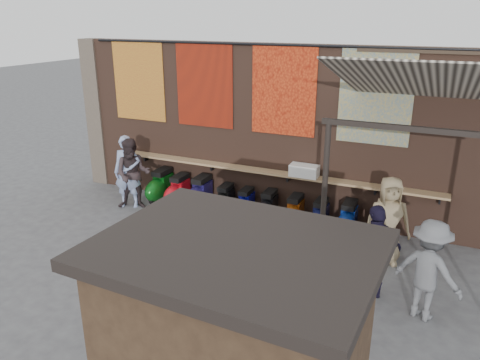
% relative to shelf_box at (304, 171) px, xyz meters
% --- Properties ---
extents(ground, '(70.00, 70.00, 0.00)m').
position_rel_shelf_box_xyz_m(ground, '(-0.91, -2.30, -1.26)').
color(ground, '#474749').
rests_on(ground, ground).
extents(brick_wall, '(10.00, 0.40, 4.00)m').
position_rel_shelf_box_xyz_m(brick_wall, '(-0.91, 0.40, 0.74)').
color(brick_wall, brown).
rests_on(brick_wall, ground).
extents(pier_left, '(0.50, 0.50, 4.00)m').
position_rel_shelf_box_xyz_m(pier_left, '(-6.11, 0.40, 0.74)').
color(pier_left, '#4C4238').
rests_on(pier_left, ground).
extents(eating_counter, '(8.00, 0.32, 0.05)m').
position_rel_shelf_box_xyz_m(eating_counter, '(-0.91, 0.03, -0.16)').
color(eating_counter, '#9E7A51').
rests_on(eating_counter, brick_wall).
extents(shelf_box, '(0.65, 0.32, 0.27)m').
position_rel_shelf_box_xyz_m(shelf_box, '(0.00, 0.00, 0.00)').
color(shelf_box, white).
rests_on(shelf_box, eating_counter).
extents(tapestry_redgold, '(1.50, 0.02, 2.00)m').
position_rel_shelf_box_xyz_m(tapestry_redgold, '(-4.51, 0.18, 1.74)').
color(tapestry_redgold, maroon).
rests_on(tapestry_redgold, brick_wall).
extents(tapestry_sun, '(1.50, 0.02, 2.00)m').
position_rel_shelf_box_xyz_m(tapestry_sun, '(-2.61, 0.18, 1.74)').
color(tapestry_sun, red).
rests_on(tapestry_sun, brick_wall).
extents(tapestry_orange, '(1.50, 0.02, 2.00)m').
position_rel_shelf_box_xyz_m(tapestry_orange, '(-0.61, 0.18, 1.74)').
color(tapestry_orange, '#CC4219').
rests_on(tapestry_orange, brick_wall).
extents(tapestry_multi, '(1.50, 0.02, 2.00)m').
position_rel_shelf_box_xyz_m(tapestry_multi, '(1.39, 0.18, 1.74)').
color(tapestry_multi, '#2A609D').
rests_on(tapestry_multi, brick_wall).
extents(hang_rail, '(9.50, 0.06, 0.06)m').
position_rel_shelf_box_xyz_m(hang_rail, '(-0.91, 0.17, 2.72)').
color(hang_rail, black).
rests_on(hang_rail, brick_wall).
extents(scooter_stool_0, '(0.40, 0.89, 0.84)m').
position_rel_shelf_box_xyz_m(scooter_stool_0, '(-3.73, -0.26, -0.84)').
color(scooter_stool_0, '#0B4E12').
rests_on(scooter_stool_0, ground).
extents(scooter_stool_1, '(0.37, 0.83, 0.79)m').
position_rel_shelf_box_xyz_m(scooter_stool_1, '(-3.15, -0.34, -0.87)').
color(scooter_stool_1, '#B80E19').
rests_on(scooter_stool_1, ground).
extents(scooter_stool_2, '(0.39, 0.87, 0.83)m').
position_rel_shelf_box_xyz_m(scooter_stool_2, '(-2.54, -0.31, -0.85)').
color(scooter_stool_2, '#1D164F').
rests_on(scooter_stool_2, ground).
extents(scooter_stool_3, '(0.34, 0.75, 0.71)m').
position_rel_shelf_box_xyz_m(scooter_stool_3, '(-1.87, -0.31, -0.91)').
color(scooter_stool_3, black).
rests_on(scooter_stool_3, ground).
extents(scooter_stool_4, '(0.32, 0.72, 0.69)m').
position_rel_shelf_box_xyz_m(scooter_stool_4, '(-1.33, -0.29, -0.92)').
color(scooter_stool_4, '#0B0D7C').
rests_on(scooter_stool_4, ground).
extents(scooter_stool_5, '(0.34, 0.75, 0.71)m').
position_rel_shelf_box_xyz_m(scooter_stool_5, '(-0.75, -0.27, -0.90)').
color(scooter_stool_5, black).
rests_on(scooter_stool_5, ground).
extents(scooter_stool_6, '(0.35, 0.77, 0.73)m').
position_rel_shelf_box_xyz_m(scooter_stool_6, '(-0.09, -0.35, -0.89)').
color(scooter_stool_6, '#8D3D0C').
rests_on(scooter_stool_6, ground).
extents(scooter_stool_7, '(0.34, 0.75, 0.72)m').
position_rel_shelf_box_xyz_m(scooter_stool_7, '(0.50, -0.31, -0.90)').
color(scooter_stool_7, '#121645').
rests_on(scooter_stool_7, ground).
extents(scooter_stool_8, '(0.36, 0.80, 0.76)m').
position_rel_shelf_box_xyz_m(scooter_stool_8, '(1.12, -0.29, -0.88)').
color(scooter_stool_8, navy).
rests_on(scooter_stool_8, ground).
extents(scooter_stool_9, '(0.32, 0.71, 0.68)m').
position_rel_shelf_box_xyz_m(scooter_stool_9, '(1.71, -0.33, -0.92)').
color(scooter_stool_9, maroon).
rests_on(scooter_stool_9, ground).
extents(diner_left, '(0.78, 0.65, 1.82)m').
position_rel_shelf_box_xyz_m(diner_left, '(-4.27, -0.88, -0.35)').
color(diner_left, '#8C9ECC').
rests_on(diner_left, ground).
extents(diner_right, '(1.07, 0.98, 1.78)m').
position_rel_shelf_box_xyz_m(diner_right, '(-4.09, -0.90, -0.37)').
color(diner_right, '#322628').
rests_on(diner_right, ground).
extents(shopper_navy, '(1.01, 0.98, 1.70)m').
position_rel_shelf_box_xyz_m(shopper_navy, '(2.01, -2.50, -0.41)').
color(shopper_navy, black).
rests_on(shopper_navy, ground).
extents(shopper_grey, '(1.24, 0.98, 1.68)m').
position_rel_shelf_box_xyz_m(shopper_grey, '(2.86, -2.72, -0.42)').
color(shopper_grey, slate).
rests_on(shopper_grey, ground).
extents(shopper_tan, '(1.00, 0.83, 1.76)m').
position_rel_shelf_box_xyz_m(shopper_tan, '(2.03, -1.15, -0.38)').
color(shopper_tan, '#96825F').
rests_on(shopper_tan, ground).
extents(stall_roof, '(2.66, 2.10, 0.12)m').
position_rel_shelf_box_xyz_m(stall_roof, '(1.21, -6.26, 1.29)').
color(stall_roof, black).
rests_on(stall_roof, market_stall).
extents(stall_sign, '(1.20, 0.10, 0.50)m').
position_rel_shelf_box_xyz_m(stall_sign, '(1.25, -5.37, 0.55)').
color(stall_sign, gold).
rests_on(stall_sign, market_stall).
extents(stall_shelf, '(1.91, 0.19, 0.06)m').
position_rel_shelf_box_xyz_m(stall_shelf, '(1.25, -5.37, -0.35)').
color(stall_shelf, '#473321').
rests_on(stall_shelf, market_stall).
extents(awning_canvas, '(3.20, 3.28, 0.97)m').
position_rel_shelf_box_xyz_m(awning_canvas, '(2.59, -1.40, 2.29)').
color(awning_canvas, beige).
rests_on(awning_canvas, brick_wall).
extents(awning_ledger, '(3.30, 0.08, 0.12)m').
position_rel_shelf_box_xyz_m(awning_ledger, '(2.59, 0.19, 2.69)').
color(awning_ledger, '#33261C').
rests_on(awning_ledger, brick_wall).
extents(awning_header, '(3.00, 0.08, 0.08)m').
position_rel_shelf_box_xyz_m(awning_header, '(2.59, -2.90, 1.82)').
color(awning_header, black).
rests_on(awning_header, awning_post_left).
extents(awning_post_left, '(0.09, 0.09, 3.10)m').
position_rel_shelf_box_xyz_m(awning_post_left, '(1.19, -2.90, 0.29)').
color(awning_post_left, black).
rests_on(awning_post_left, ground).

